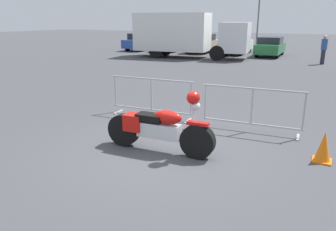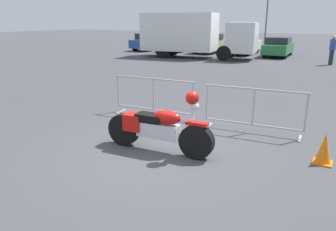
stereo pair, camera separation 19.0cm
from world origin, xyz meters
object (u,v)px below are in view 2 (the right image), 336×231
at_px(crowd_barrier_far, 253,110).
at_px(street_lamp, 268,4).
at_px(traffic_cone, 324,149).
at_px(parked_car_tan, 210,43).
at_px(parked_car_green, 278,47).
at_px(pedestrian, 332,49).
at_px(parked_car_silver, 180,42).
at_px(motorcycle, 158,128).
at_px(parked_car_white, 243,44).
at_px(crowd_barrier_near, 154,97).
at_px(parked_car_blue, 150,41).
at_px(box_truck, 192,33).

height_order(crowd_barrier_far, street_lamp, street_lamp).
relative_size(crowd_barrier_far, traffic_cone, 4.02).
distance_m(parked_car_tan, parked_car_green, 5.38).
bearing_deg(parked_car_tan, pedestrian, -113.05).
bearing_deg(parked_car_silver, crowd_barrier_far, -150.07).
bearing_deg(motorcycle, street_lamp, 95.11).
xyz_separation_m(motorcycle, parked_car_white, (-4.13, 19.77, 0.25)).
relative_size(motorcycle, parked_car_white, 0.53).
bearing_deg(crowd_barrier_near, pedestrian, 75.83).
height_order(parked_car_blue, parked_car_green, parked_car_blue).
bearing_deg(parked_car_blue, parked_car_silver, -82.29).
bearing_deg(crowd_barrier_far, parked_car_green, 99.24).
bearing_deg(motorcycle, box_truck, 109.75).
distance_m(parked_car_tan, street_lamp, 5.70).
bearing_deg(parked_car_green, box_truck, 124.49).
bearing_deg(crowd_barrier_near, parked_car_white, 98.88).
distance_m(motorcycle, parked_car_blue, 22.73).
bearing_deg(traffic_cone, parked_car_silver, 123.76).
height_order(parked_car_green, traffic_cone, parked_car_green).
relative_size(crowd_barrier_far, parked_car_white, 0.54).
bearing_deg(traffic_cone, parked_car_green, 103.59).
distance_m(crowd_barrier_near, parked_car_white, 17.94).
bearing_deg(box_truck, parked_car_tan, 86.86).
height_order(crowd_barrier_far, traffic_cone, crowd_barrier_far).
height_order(crowd_barrier_near, parked_car_blue, parked_car_blue).
bearing_deg(pedestrian, traffic_cone, 10.15).
distance_m(parked_car_silver, parked_car_white, 5.37).
distance_m(box_truck, parked_car_white, 4.94).
bearing_deg(parked_car_green, motorcycle, -177.47).
bearing_deg(parked_car_tan, crowd_barrier_far, -156.77).
bearing_deg(street_lamp, traffic_cone, -74.11).
relative_size(crowd_barrier_near, parked_car_white, 0.54).
height_order(motorcycle, parked_car_white, parked_car_white).
distance_m(crowd_barrier_near, crowd_barrier_far, 2.71).
distance_m(motorcycle, traffic_cone, 3.14).
xyz_separation_m(crowd_barrier_far, pedestrian, (0.83, 14.03, 0.36)).
relative_size(motorcycle, traffic_cone, 3.94).
distance_m(crowd_barrier_far, parked_car_silver, 20.67).
height_order(crowd_barrier_near, parked_car_silver, parked_car_silver).
distance_m(parked_car_tan, parked_car_white, 2.69).
distance_m(parked_car_white, street_lamp, 4.39).
bearing_deg(motorcycle, parked_car_white, 98.79).
height_order(box_truck, parked_car_tan, box_truck).
height_order(parked_car_white, traffic_cone, parked_car_white).
relative_size(box_truck, pedestrian, 4.69).
bearing_deg(parked_car_blue, parked_car_white, -87.65).
xyz_separation_m(parked_car_tan, traffic_cone, (9.79, -18.61, -0.44)).
bearing_deg(parked_car_tan, crowd_barrier_near, -164.46).
height_order(motorcycle, crowd_barrier_far, motorcycle).
xyz_separation_m(crowd_barrier_far, street_lamp, (-4.62, 20.84, 3.15)).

